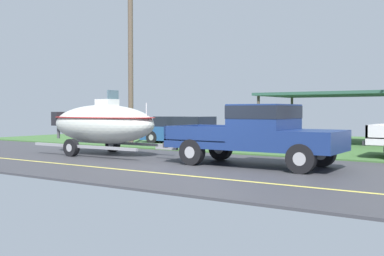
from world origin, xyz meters
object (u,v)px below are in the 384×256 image
object	(u,v)px
pickup_truck_towing	(263,132)
utility_pole	(131,57)
boat_on_trailer	(102,124)
parked_sedan_near	(188,131)
carport_awning	(345,95)

from	to	relation	value
pickup_truck_towing	utility_pole	xyz separation A→B (m)	(-8.62, 3.87, 3.19)
boat_on_trailer	parked_sedan_near	bearing A→B (deg)	93.12
carport_awning	boat_on_trailer	bearing A→B (deg)	-120.88
parked_sedan_near	utility_pole	xyz separation A→B (m)	(-1.61, -2.41, 3.55)
boat_on_trailer	carport_awning	bearing A→B (deg)	59.12
parked_sedan_near	utility_pole	world-z (taller)	utility_pole
pickup_truck_towing	utility_pole	world-z (taller)	utility_pole
boat_on_trailer	parked_sedan_near	distance (m)	6.32
boat_on_trailer	pickup_truck_towing	bearing A→B (deg)	0.00
pickup_truck_towing	utility_pole	bearing A→B (deg)	155.79
boat_on_trailer	utility_pole	bearing A→B (deg)	116.75
pickup_truck_towing	parked_sedan_near	size ratio (longest dim) A/B	1.16
carport_awning	pickup_truck_towing	bearing A→B (deg)	-87.53
carport_awning	utility_pole	world-z (taller)	utility_pole
pickup_truck_towing	carport_awning	size ratio (longest dim) A/B	0.72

